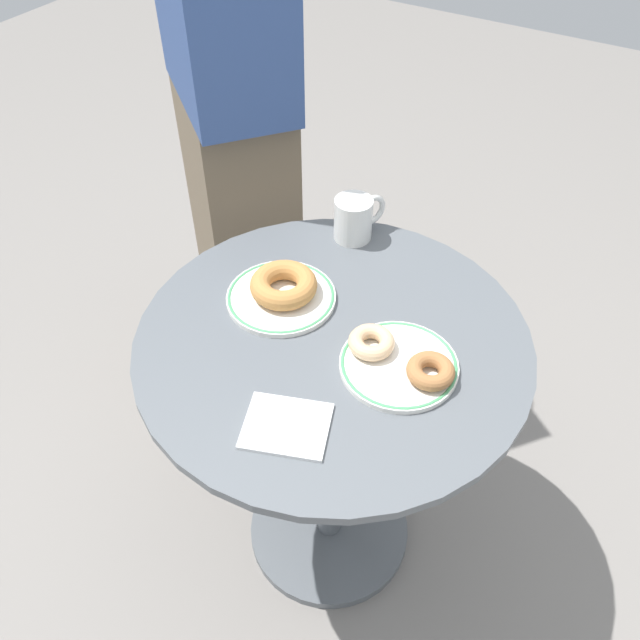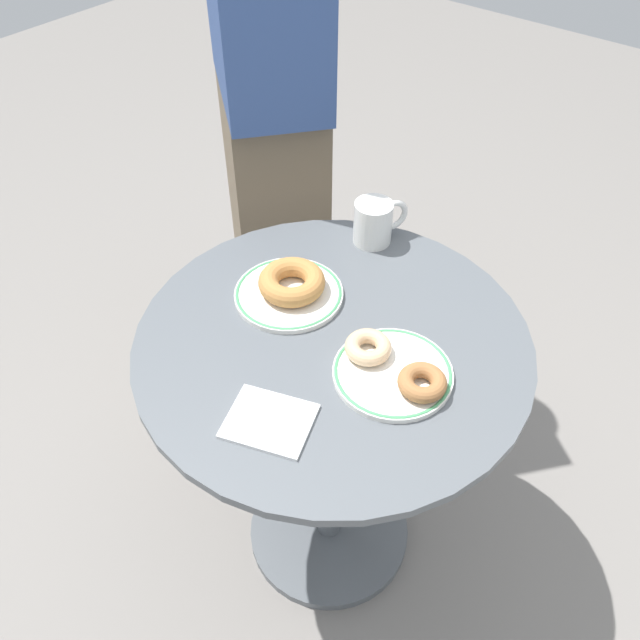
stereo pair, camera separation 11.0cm
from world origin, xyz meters
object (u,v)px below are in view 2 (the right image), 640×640
(plate_right, at_px, (393,373))
(donut_cinnamon, at_px, (422,382))
(plate_left, at_px, (289,293))
(cafe_table, at_px, (331,418))
(donut_old_fashioned, at_px, (292,282))
(paper_napkin, at_px, (269,421))
(coffee_mug, at_px, (375,222))
(person_figure, at_px, (271,106))
(donut_glazed, at_px, (367,348))

(plate_right, relative_size, donut_cinnamon, 2.52)
(plate_left, distance_m, donut_cinnamon, 0.32)
(cafe_table, xyz_separation_m, donut_old_fashioned, (-0.13, 0.04, 0.26))
(donut_cinnamon, bearing_deg, paper_napkin, -127.20)
(cafe_table, xyz_separation_m, plate_right, (0.13, -0.01, 0.24))
(plate_left, relative_size, paper_napkin, 1.56)
(paper_napkin, distance_m, coffee_mug, 0.50)
(person_figure, bearing_deg, paper_napkin, -48.46)
(donut_old_fashioned, relative_size, donut_cinnamon, 1.57)
(paper_napkin, distance_m, person_figure, 0.83)
(paper_napkin, relative_size, coffee_mug, 1.16)
(donut_glazed, height_order, paper_napkin, donut_glazed)
(donut_cinnamon, distance_m, donut_glazed, 0.11)
(donut_cinnamon, relative_size, donut_glazed, 1.00)
(cafe_table, height_order, person_figure, person_figure)
(donut_glazed, bearing_deg, cafe_table, 177.18)
(donut_old_fashioned, xyz_separation_m, coffee_mug, (0.02, 0.23, 0.01))
(plate_left, relative_size, person_figure, 0.12)
(plate_left, bearing_deg, cafe_table, -14.13)
(donut_old_fashioned, xyz_separation_m, donut_glazed, (0.20, -0.04, -0.01))
(plate_left, height_order, donut_old_fashioned, donut_old_fashioned)
(donut_old_fashioned, relative_size, coffee_mug, 1.10)
(paper_napkin, bearing_deg, coffee_mug, 106.75)
(donut_cinnamon, relative_size, paper_napkin, 0.61)
(cafe_table, bearing_deg, plate_right, -2.67)
(plate_left, relative_size, donut_old_fashioned, 1.64)
(coffee_mug, relative_size, person_figure, 0.07)
(donut_cinnamon, bearing_deg, cafe_table, 177.64)
(plate_right, distance_m, paper_napkin, 0.22)
(donut_glazed, bearing_deg, plate_left, 169.90)
(cafe_table, relative_size, paper_napkin, 5.39)
(donut_glazed, bearing_deg, donut_cinnamon, -2.05)
(donut_old_fashioned, relative_size, donut_glazed, 1.57)
(donut_cinnamon, bearing_deg, donut_old_fashioned, 171.30)
(cafe_table, xyz_separation_m, paper_napkin, (0.04, -0.20, 0.24))
(paper_napkin, relative_size, person_figure, 0.08)
(plate_right, bearing_deg, donut_old_fashioned, 169.80)
(plate_left, height_order, paper_napkin, plate_left)
(plate_left, bearing_deg, paper_napkin, -55.02)
(plate_left, distance_m, paper_napkin, 0.29)
(paper_napkin, height_order, coffee_mug, coffee_mug)
(person_figure, bearing_deg, plate_left, -44.91)
(cafe_table, relative_size, person_figure, 0.42)
(donut_glazed, bearing_deg, coffee_mug, 123.42)
(plate_left, xyz_separation_m, donut_old_fashioned, (0.00, 0.01, 0.02))
(plate_right, relative_size, coffee_mug, 1.77)
(donut_old_fashioned, height_order, donut_cinnamon, donut_old_fashioned)
(donut_glazed, bearing_deg, plate_right, -2.48)
(donut_cinnamon, distance_m, paper_napkin, 0.25)
(plate_left, distance_m, plate_right, 0.26)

